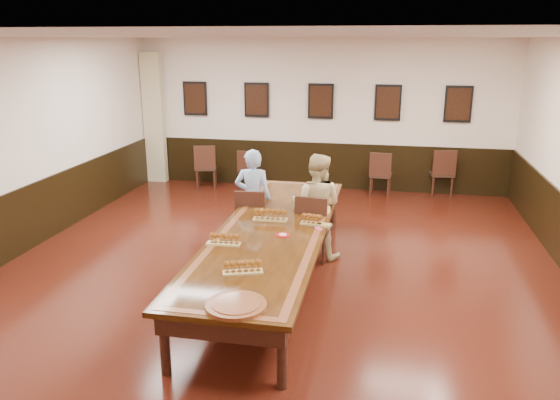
% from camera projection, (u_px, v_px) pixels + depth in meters
% --- Properties ---
extents(floor, '(8.00, 10.00, 0.02)m').
position_uv_depth(floor, '(273.00, 281.00, 7.45)').
color(floor, black).
rests_on(floor, ground).
extents(ceiling, '(8.00, 10.00, 0.02)m').
position_uv_depth(ceiling, '(272.00, 35.00, 6.53)').
color(ceiling, white).
rests_on(ceiling, floor).
extents(wall_back, '(8.00, 0.02, 3.20)m').
position_uv_depth(wall_back, '(321.00, 115.00, 11.70)').
color(wall_back, '#F4E2CC').
rests_on(wall_back, floor).
extents(chair_man, '(0.50, 0.53, 0.98)m').
position_uv_depth(chair_man, '(252.00, 218.00, 8.47)').
color(chair_man, black).
rests_on(chair_man, floor).
extents(chair_woman, '(0.53, 0.57, 1.01)m').
position_uv_depth(chair_woman, '(314.00, 226.00, 8.05)').
color(chair_woman, black).
rests_on(chair_woman, floor).
extents(spare_chair_a, '(0.56, 0.59, 0.98)m').
position_uv_depth(spare_chair_a, '(206.00, 166.00, 11.97)').
color(spare_chair_a, black).
rests_on(spare_chair_a, floor).
extents(spare_chair_b, '(0.49, 0.52, 0.86)m').
position_uv_depth(spare_chair_b, '(250.00, 169.00, 11.92)').
color(spare_chair_b, black).
rests_on(spare_chair_b, floor).
extents(spare_chair_c, '(0.48, 0.52, 0.94)m').
position_uv_depth(spare_chair_c, '(381.00, 173.00, 11.38)').
color(spare_chair_c, black).
rests_on(spare_chair_c, floor).
extents(spare_chair_d, '(0.53, 0.57, 1.00)m').
position_uv_depth(spare_chair_d, '(441.00, 172.00, 11.38)').
color(spare_chair_d, black).
rests_on(spare_chair_d, floor).
extents(person_man, '(0.60, 0.42, 1.56)m').
position_uv_depth(person_man, '(253.00, 198.00, 8.49)').
color(person_man, '#5185CC').
rests_on(person_man, floor).
extents(person_woman, '(0.85, 0.70, 1.58)m').
position_uv_depth(person_woman, '(316.00, 206.00, 8.07)').
color(person_woman, beige).
rests_on(person_woman, floor).
extents(pink_phone, '(0.13, 0.15, 0.01)m').
position_uv_depth(pink_phone, '(318.00, 229.00, 7.21)').
color(pink_phone, '#D24674').
rests_on(pink_phone, conference_table).
extents(curtain, '(0.45, 0.18, 2.90)m').
position_uv_depth(curtain, '(154.00, 118.00, 12.27)').
color(curtain, '#C8BE8A').
rests_on(curtain, floor).
extents(wainscoting, '(8.00, 10.00, 1.00)m').
position_uv_depth(wainscoting, '(273.00, 246.00, 7.30)').
color(wainscoting, black).
rests_on(wainscoting, floor).
extents(conference_table, '(1.40, 5.00, 0.76)m').
position_uv_depth(conference_table, '(273.00, 238.00, 7.27)').
color(conference_table, black).
rests_on(conference_table, floor).
extents(posters, '(6.14, 0.04, 0.74)m').
position_uv_depth(posters, '(321.00, 101.00, 11.55)').
color(posters, black).
rests_on(posters, wall_back).
extents(flight_a, '(0.48, 0.16, 0.18)m').
position_uv_depth(flight_a, '(270.00, 215.00, 7.52)').
color(flight_a, '#A48444').
rests_on(flight_a, conference_table).
extents(flight_b, '(0.43, 0.18, 0.16)m').
position_uv_depth(flight_b, '(314.00, 220.00, 7.35)').
color(flight_b, '#A48444').
rests_on(flight_b, conference_table).
extents(flight_c, '(0.42, 0.15, 0.16)m').
position_uv_depth(flight_c, '(224.00, 239.00, 6.63)').
color(flight_c, '#A48444').
rests_on(flight_c, conference_table).
extents(flight_d, '(0.45, 0.27, 0.16)m').
position_uv_depth(flight_d, '(243.00, 267.00, 5.82)').
color(flight_d, '#A48444').
rests_on(flight_d, conference_table).
extents(red_plate_grp, '(0.18, 0.18, 0.02)m').
position_uv_depth(red_plate_grp, '(283.00, 235.00, 6.96)').
color(red_plate_grp, red).
rests_on(red_plate_grp, conference_table).
extents(carved_platter, '(0.66, 0.66, 0.05)m').
position_uv_depth(carved_platter, '(236.00, 305.00, 5.10)').
color(carved_platter, '#5F2B13').
rests_on(carved_platter, conference_table).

